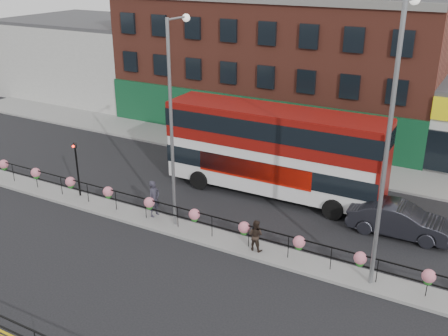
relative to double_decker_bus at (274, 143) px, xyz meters
The scene contains 13 objects.
ground 7.15m from the double_decker_bus, 102.89° to the right, with size 120.00×120.00×0.00m, color black.
north_pavement 6.65m from the double_decker_bus, 104.04° to the left, with size 60.00×4.00×0.15m, color gray.
median 7.11m from the double_decker_bus, 102.89° to the right, with size 60.00×1.60×0.15m, color gray.
brick_building 14.87m from the double_decker_bus, 111.64° to the left, with size 25.00×12.21×10.30m.
warehouse_west 29.13m from the double_decker_bus, 151.86° to the left, with size 15.50×12.00×7.30m.
median_railing 6.76m from the double_decker_bus, 102.89° to the right, with size 30.04×0.56×1.23m.
double_decker_bus is the anchor object (origin of this frame).
car 7.90m from the double_decker_bus, 10.49° to the right, with size 5.04×1.93×1.64m, color black.
pedestrian_a 7.44m from the double_decker_bus, 125.83° to the right, with size 0.55×0.77×1.98m, color #2C2A36.
pedestrian_b 7.03m from the double_decker_bus, 72.84° to the right, with size 0.77×0.62×1.53m, color black.
lamp_column_west 7.14m from the double_decker_bus, 115.12° to the right, with size 0.37×1.80×10.27m.
lamp_column_east 10.30m from the double_decker_bus, 39.58° to the right, with size 0.41×2.02×11.49m.
traffic_light_median 11.13m from the double_decker_bus, 148.11° to the right, with size 0.15×0.28×3.65m.
Camera 1 is at (12.47, -19.38, 12.92)m, focal length 42.00 mm.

